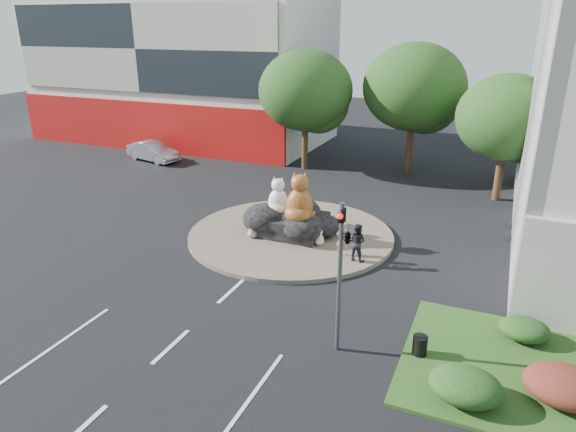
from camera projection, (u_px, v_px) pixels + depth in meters
name	position (u px, v px, depth m)	size (l,w,h in m)	color
ground	(171.00, 347.00, 16.66)	(120.00, 120.00, 0.00)	black
roundabout_island	(291.00, 235.00, 25.22)	(10.00, 10.00, 0.20)	brown
rock_plinth	(291.00, 224.00, 25.03)	(3.20, 2.60, 0.90)	black
shophouse_block	(182.00, 67.00, 45.12)	(25.20, 12.30, 17.40)	silver
tree_left	(307.00, 94.00, 35.22)	(6.46, 6.46, 8.27)	#382314
tree_mid	(415.00, 92.00, 34.25)	(6.84, 6.84, 8.76)	#382314
tree_right	(508.00, 122.00, 28.92)	(5.70, 5.70, 7.30)	#382314
hedge_near_green	(466.00, 386.00, 13.99)	(2.00, 1.60, 0.90)	#103414
hedge_red	(566.00, 386.00, 13.91)	(2.20, 1.76, 0.99)	#511915
hedge_back_green	(524.00, 329.00, 16.74)	(1.60, 1.28, 0.72)	#103414
traffic_light	(344.00, 247.00, 15.21)	(0.44, 1.24, 5.00)	#595B60
cat_white	(278.00, 195.00, 24.79)	(1.13, 0.98, 1.88)	white
cat_tabby	(300.00, 197.00, 23.75)	(1.44, 1.25, 2.41)	#A24521
kitten_calico	(253.00, 227.00, 24.53)	(0.60, 0.52, 1.01)	silver
kitten_white	(320.00, 237.00, 23.72)	(0.45, 0.39, 0.76)	beige
pedestrian_pink	(342.00, 238.00, 22.53)	(0.57, 0.37, 1.56)	#D08690
pedestrian_dark	(357.00, 242.00, 22.01)	(0.82, 0.64, 1.68)	black
parked_car	(153.00, 151.00, 38.84)	(1.56, 4.47, 1.47)	#B5B7BD
litter_bin	(420.00, 345.00, 16.00)	(0.46, 0.46, 0.63)	black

